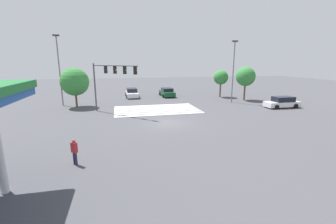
{
  "coord_description": "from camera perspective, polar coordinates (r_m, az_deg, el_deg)",
  "views": [
    {
      "loc": [
        4.86,
        21.34,
        6.05
      ],
      "look_at": [
        0.0,
        0.0,
        1.11
      ],
      "focal_mm": 24.0,
      "sensor_mm": 36.0,
      "label": 1
    }
  ],
  "objects": [
    {
      "name": "tree_corner_a",
      "position": [
        32.49,
        -22.61,
        7.08
      ],
      "size": [
        3.69,
        3.69,
        5.26
      ],
      "color": "brown",
      "rests_on": "ground_plane"
    },
    {
      "name": "street_light_pole_b",
      "position": [
        34.72,
        16.29,
        10.98
      ],
      "size": [
        0.8,
        0.36,
        8.97
      ],
      "color": "slate",
      "rests_on": "ground_plane"
    },
    {
      "name": "traffic_signal_mast",
      "position": [
        26.97,
        -14.51,
        8.95
      ],
      "size": [
        4.97,
        4.97,
        5.84
      ],
      "rotation": [
        0.0,
        0.0,
        2.36
      ],
      "color": "#47474C",
      "rests_on": "ground_plane"
    },
    {
      "name": "tree_corner_b",
      "position": [
        37.64,
        19.12,
        8.48
      ],
      "size": [
        2.99,
        2.99,
        5.24
      ],
      "color": "brown",
      "rests_on": "ground_plane"
    },
    {
      "name": "ground_plane",
      "position": [
        22.71,
        0.0,
        -2.74
      ],
      "size": [
        129.98,
        129.98,
        0.0
      ],
      "primitive_type": "plane",
      "color": "#47474C"
    },
    {
      "name": "car_2",
      "position": [
        39.91,
        -0.25,
        5.0
      ],
      "size": [
        2.25,
        4.76,
        1.49
      ],
      "rotation": [
        0.0,
        0.0,
        -1.56
      ],
      "color": "#144728",
      "rests_on": "ground_plane"
    },
    {
      "name": "car_0",
      "position": [
        39.48,
        -9.14,
        4.77
      ],
      "size": [
        2.19,
        4.91,
        1.53
      ],
      "rotation": [
        0.0,
        0.0,
        1.58
      ],
      "color": "silver",
      "rests_on": "ground_plane"
    },
    {
      "name": "pedestrian",
      "position": [
        14.58,
        -22.68,
        -9.04
      ],
      "size": [
        0.41,
        0.41,
        1.61
      ],
      "rotation": [
        0.0,
        0.0,
        -2.33
      ],
      "color": "#232842",
      "rests_on": "ground_plane"
    },
    {
      "name": "tree_corner_c",
      "position": [
        39.94,
        13.28,
        8.53
      ],
      "size": [
        2.46,
        2.46,
        4.62
      ],
      "color": "brown",
      "rests_on": "ground_plane"
    },
    {
      "name": "car_1",
      "position": [
        33.75,
        27.05,
        2.19
      ],
      "size": [
        4.69,
        1.98,
        1.48
      ],
      "rotation": [
        0.0,
        0.0,
        0.01
      ],
      "color": "silver",
      "rests_on": "ground_plane"
    },
    {
      "name": "street_light_pole_a",
      "position": [
        34.35,
        -25.95,
        10.68
      ],
      "size": [
        0.8,
        0.36,
        9.51
      ],
      "color": "slate",
      "rests_on": "ground_plane"
    },
    {
      "name": "crosswalk_markings",
      "position": [
        28.97,
        -2.89,
        0.65
      ],
      "size": [
        10.7,
        6.3,
        0.01
      ],
      "rotation": [
        0.0,
        0.0,
        1.57
      ],
      "color": "silver",
      "rests_on": "ground_plane"
    }
  ]
}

